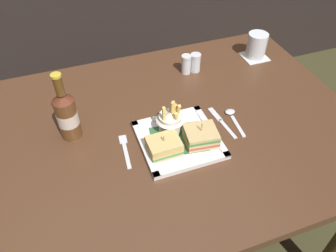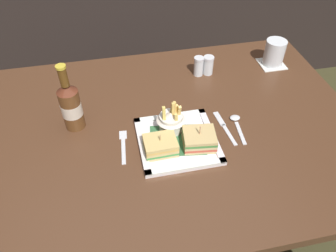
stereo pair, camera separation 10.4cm
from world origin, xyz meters
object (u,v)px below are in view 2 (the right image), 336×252
at_px(sandwich_half_right, 199,139).
at_px(beer_bottle, 71,105).
at_px(square_plate, 177,141).
at_px(water_glass, 274,54).
at_px(sandwich_half_left, 160,145).
at_px(pepper_shaker, 208,66).
at_px(knife, 224,126).
at_px(salt_shaker, 198,67).
at_px(fork, 123,145).
at_px(dining_table, 160,148).
at_px(spoon, 236,122).
at_px(fries_cup, 171,120).

xyz_separation_m(sandwich_half_right, beer_bottle, (-0.37, 0.18, 0.05)).
relative_size(square_plate, water_glass, 2.35).
relative_size(sandwich_half_left, pepper_shaker, 1.32).
bearing_deg(sandwich_half_right, knife, 33.66).
height_order(square_plate, knife, square_plate).
xyz_separation_m(sandwich_half_right, salt_shaker, (0.10, 0.38, 0.00)).
xyz_separation_m(fork, salt_shaker, (0.33, 0.32, 0.03)).
height_order(dining_table, fork, fork).
xyz_separation_m(sandwich_half_left, spoon, (0.27, 0.08, -0.03)).
xyz_separation_m(water_glass, salt_shaker, (-0.32, -0.01, -0.01)).
bearing_deg(square_plate, beer_bottle, 155.18).
bearing_deg(sandwich_half_right, sandwich_half_left, 180.00).
bearing_deg(sandwich_half_left, water_glass, 35.26).
bearing_deg(sandwich_half_right, salt_shaker, 74.56).
height_order(fries_cup, salt_shaker, fries_cup).
xyz_separation_m(sandwich_half_left, beer_bottle, (-0.25, 0.18, 0.05)).
bearing_deg(water_glass, sandwich_half_right, -137.69).
relative_size(beer_bottle, water_glass, 2.27).
bearing_deg(sandwich_half_right, water_glass, 42.31).
bearing_deg(fries_cup, water_glass, 31.55).
bearing_deg(beer_bottle, dining_table, -14.46).
bearing_deg(dining_table, fries_cup, -37.37).
bearing_deg(beer_bottle, sandwich_half_left, -34.99).
bearing_deg(water_glass, fork, -153.30).
distance_m(sandwich_half_left, salt_shaker, 0.44).
height_order(sandwich_half_left, spoon, sandwich_half_left).
relative_size(square_plate, pepper_shaker, 3.25).
height_order(water_glass, fork, water_glass).
bearing_deg(beer_bottle, water_glass, 14.53).
relative_size(sandwich_half_right, salt_shaker, 1.40).
bearing_deg(salt_shaker, square_plate, -115.53).
relative_size(sandwich_half_left, water_glass, 0.96).
bearing_deg(fork, salt_shaker, 43.86).
xyz_separation_m(dining_table, knife, (0.21, -0.04, 0.10)).
bearing_deg(beer_bottle, fries_cup, -17.51).
bearing_deg(beer_bottle, square_plate, -24.82).
height_order(square_plate, sandwich_half_left, sandwich_half_left).
bearing_deg(spoon, fries_cup, 179.22).
bearing_deg(salt_shaker, sandwich_half_left, -120.87).
relative_size(knife, spoon, 1.24).
distance_m(square_plate, fork, 0.17).
height_order(sandwich_half_left, knife, sandwich_half_left).
xyz_separation_m(fork, pepper_shaker, (0.37, 0.32, 0.03)).
distance_m(fork, salt_shaker, 0.46).
bearing_deg(spoon, knife, -171.66).
bearing_deg(water_glass, dining_table, -152.37).
bearing_deg(fries_cup, square_plate, -78.46).
xyz_separation_m(beer_bottle, water_glass, (0.79, 0.21, -0.04)).
height_order(fork, salt_shaker, salt_shaker).
bearing_deg(fries_cup, beer_bottle, 162.49).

